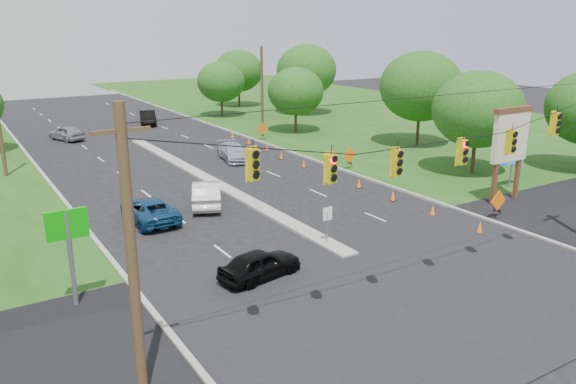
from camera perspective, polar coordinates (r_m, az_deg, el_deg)
ground at (r=25.12m, az=12.09°, el=-9.60°), size 160.00×160.00×0.00m
grass_right at (r=59.43m, az=19.84°, el=4.95°), size 40.00×160.00×0.06m
cross_street at (r=25.12m, az=12.09°, el=-9.60°), size 160.00×14.00×0.02m
curb_left at (r=47.61m, az=-23.84°, el=1.84°), size 0.25×110.00×0.16m
curb_right at (r=53.99m, az=-2.22°, el=4.84°), size 0.25×110.00×0.16m
median at (r=41.74m, az=-8.13°, el=1.19°), size 1.00×34.00×0.18m
median_sign at (r=28.79m, az=4.03°, el=-2.67°), size 0.55×0.06×2.05m
signal_span at (r=22.69m, az=14.48°, el=0.84°), size 25.60×0.32×9.00m
utility_pole_far_right at (r=58.77m, az=-2.66°, el=10.22°), size 0.28×0.28×9.00m
pylon_sign at (r=38.21m, az=21.69°, el=4.93°), size 5.90×2.30×6.12m
cone_0 at (r=32.49m, az=18.91°, el=-3.37°), size 0.32×0.32×0.70m
cone_1 at (r=34.65m, az=14.49°, el=-1.77°), size 0.32×0.32×0.70m
cone_2 at (r=37.01m, az=10.61°, el=-0.35°), size 0.32×0.32×0.70m
cone_3 at (r=39.55m, az=7.22°, el=0.90°), size 0.32×0.32×0.70m
cone_4 at (r=42.22m, az=4.24°, el=1.98°), size 0.32×0.32×0.70m
cone_5 at (r=45.01m, az=1.62°, el=2.93°), size 0.32×0.32×0.70m
cone_6 at (r=47.89m, az=-0.69°, el=3.77°), size 0.32×0.32×0.70m
cone_7 at (r=51.13m, az=-2.16°, el=4.58°), size 0.32×0.32×0.70m
cone_8 at (r=54.14m, az=-4.01°, el=5.22°), size 0.32×0.32×0.70m
cone_9 at (r=57.20m, az=-5.66°, el=5.79°), size 0.32×0.32×0.70m
work_sign_0 at (r=34.86m, az=20.57°, el=-0.92°), size 1.27×0.58×1.37m
work_sign_1 at (r=44.39m, az=6.29°, el=3.63°), size 1.27×0.58×1.37m
work_sign_2 at (r=55.83m, az=-2.62°, el=6.36°), size 1.27×0.58×1.37m
tree_7 at (r=44.46m, az=18.73°, el=7.95°), size 6.72×6.72×7.84m
tree_8 at (r=54.01m, az=13.33°, el=10.41°), size 7.56×7.56×8.82m
tree_9 at (r=59.72m, az=0.80°, el=10.18°), size 5.88×5.88×6.86m
tree_10 at (r=72.30m, az=1.89°, el=12.26°), size 7.56×7.56×8.82m
tree_11 at (r=79.82m, az=-5.06°, el=12.16°), size 6.72×6.72×7.84m
tree_12 at (r=70.98m, az=-6.82°, el=11.07°), size 5.88×5.88×6.86m
black_sedan at (r=25.30m, az=-2.86°, el=-7.34°), size 4.19×2.28×1.35m
white_sedan at (r=35.63m, az=-8.28°, el=-0.13°), size 3.54×5.15×1.61m
blue_pickup at (r=33.43m, az=-13.91°, el=-1.76°), size 2.36×5.07×1.40m
silver_car_far at (r=47.73m, az=-5.56°, el=4.09°), size 2.86×5.16×1.41m
silver_car_oncoming at (r=60.03m, az=-21.58°, el=5.59°), size 3.18×4.64×1.47m
dark_car_receding at (r=67.05m, az=-14.07°, el=7.34°), size 2.92×5.16×1.61m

